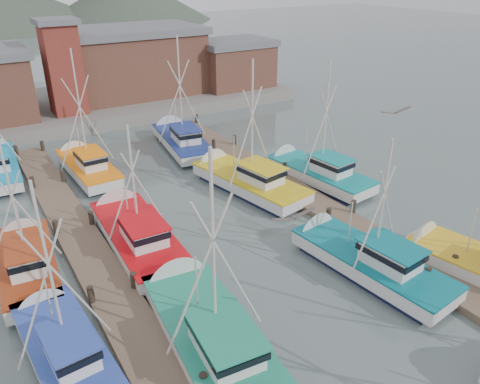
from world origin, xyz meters
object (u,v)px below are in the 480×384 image
lookout_tower (63,67)px  boat_4 (208,331)px  boat_8 (135,233)px  boat_12 (86,166)px

lookout_tower → boat_4: bearing=-94.5°
lookout_tower → boat_8: 24.36m
lookout_tower → boat_8: size_ratio=0.88×
boat_4 → boat_8: boat_4 is taller
boat_8 → boat_12: size_ratio=0.98×
boat_4 → boat_8: 8.97m
boat_4 → boat_8: bearing=94.0°
boat_4 → boat_12: boat_12 is taller
boat_4 → boat_8: (0.23, 8.97, -0.01)m
lookout_tower → boat_4: (-2.59, -32.72, -4.87)m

